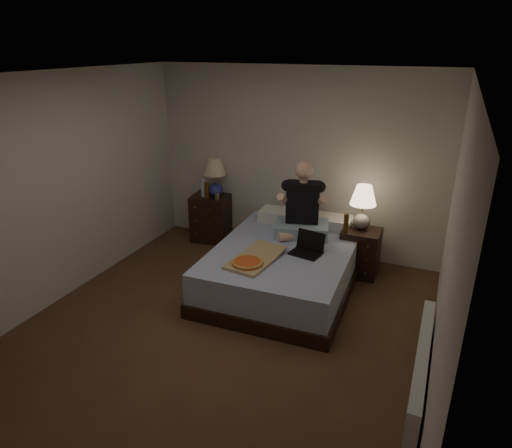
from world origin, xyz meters
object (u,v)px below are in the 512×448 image
at_px(person, 303,200).
at_px(radiator, 421,367).
at_px(lamp_left, 215,177).
at_px(beer_bottle_right, 346,223).
at_px(lamp_right, 363,207).
at_px(beer_bottle_left, 207,190).
at_px(pizza_box, 247,263).
at_px(soda_can, 217,196).
at_px(nightstand_right, 360,252).
at_px(laptop, 306,245).
at_px(water_bottle, 203,188).
at_px(bed, 284,267).
at_px(nightstand_left, 212,217).

xyz_separation_m(person, radiator, (1.59, -1.61, -0.78)).
bearing_deg(lamp_left, beer_bottle_right, -10.65).
xyz_separation_m(lamp_right, beer_bottle_left, (-2.21, 0.08, -0.08)).
bearing_deg(pizza_box, soda_can, 135.19).
height_order(nightstand_right, pizza_box, nightstand_right).
relative_size(laptop, radiator, 0.21).
height_order(lamp_left, person, person).
relative_size(water_bottle, pizza_box, 0.33).
bearing_deg(person, lamp_right, 9.24).
distance_m(person, pizza_box, 1.17).
bearing_deg(beer_bottle_right, laptop, -115.54).
bearing_deg(beer_bottle_right, bed, -135.97).
distance_m(nightstand_right, lamp_right, 0.58).
bearing_deg(nightstand_left, lamp_left, -7.35).
bearing_deg(nightstand_right, lamp_right, 121.18).
bearing_deg(bed, lamp_right, 43.40).
height_order(bed, laptop, laptop).
relative_size(beer_bottle_right, pizza_box, 0.30).
bearing_deg(lamp_right, beer_bottle_right, -130.35).
height_order(nightstand_left, beer_bottle_left, beer_bottle_left).
relative_size(bed, lamp_left, 3.68).
distance_m(lamp_right, beer_bottle_right, 0.29).
xyz_separation_m(bed, nightstand_left, (-1.48, 0.94, 0.09)).
relative_size(lamp_right, beer_bottle_left, 2.43).
relative_size(water_bottle, beer_bottle_right, 1.09).
xyz_separation_m(bed, laptop, (0.28, -0.07, 0.38)).
height_order(lamp_left, pizza_box, lamp_left).
bearing_deg(nightstand_right, soda_can, 177.06).
distance_m(lamp_left, pizza_box, 2.00).
bearing_deg(nightstand_left, beer_bottle_right, -17.60).
xyz_separation_m(bed, lamp_right, (0.74, 0.75, 0.62)).
xyz_separation_m(nightstand_left, pizza_box, (1.28, -1.55, 0.21)).
relative_size(water_bottle, laptop, 0.74).
height_order(lamp_left, soda_can, lamp_left).
relative_size(lamp_left, beer_bottle_left, 2.43).
xyz_separation_m(nightstand_right, lamp_right, (-0.03, 0.05, 0.58)).
height_order(nightstand_left, pizza_box, nightstand_left).
distance_m(lamp_left, lamp_right, 2.15).
distance_m(beer_bottle_right, person, 0.60).
distance_m(bed, person, 0.85).
relative_size(nightstand_right, beer_bottle_left, 2.60).
distance_m(lamp_right, soda_can, 2.06).
relative_size(bed, water_bottle, 8.25).
relative_size(water_bottle, beer_bottle_left, 1.09).
relative_size(nightstand_left, nightstand_right, 1.15).
relative_size(soda_can, beer_bottle_right, 0.43).
bearing_deg(bed, lamp_left, 144.14).
bearing_deg(soda_can, laptop, -29.13).
bearing_deg(beer_bottle_left, laptop, -26.95).
bearing_deg(nightstand_left, laptop, -37.20).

